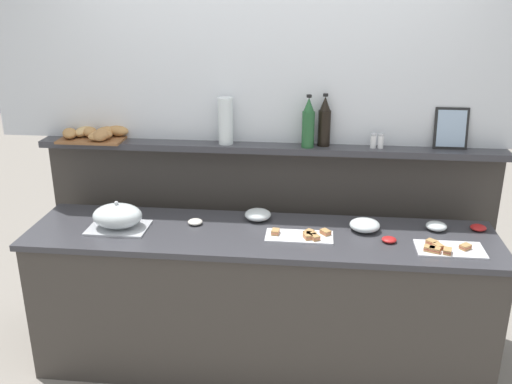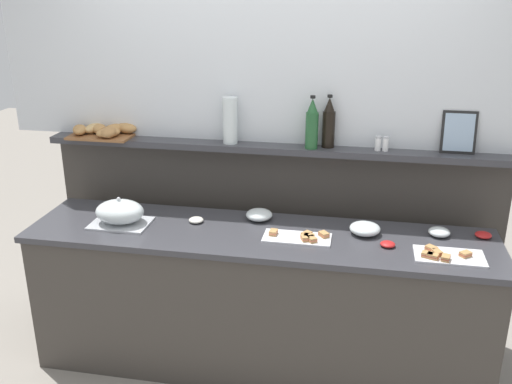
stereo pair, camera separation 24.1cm
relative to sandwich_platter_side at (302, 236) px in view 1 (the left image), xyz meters
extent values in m
plane|color=gray|center=(-0.24, 0.64, -0.90)|extent=(12.00, 12.00, 0.00)
cube|color=#3D3833|center=(-0.24, 0.04, -0.47)|extent=(2.63, 0.58, 0.85)
cube|color=#38383D|center=(-0.24, 0.04, -0.03)|extent=(2.67, 0.62, 0.03)
cube|color=#3D3833|center=(-0.24, 0.53, -0.27)|extent=(2.86, 0.08, 1.25)
cube|color=#38383D|center=(-0.24, 0.48, 0.37)|extent=(2.86, 0.22, 0.04)
cube|color=silver|center=(-0.24, 0.55, 1.05)|extent=(3.46, 0.08, 1.31)
cube|color=silver|center=(-0.02, 0.00, -0.01)|extent=(0.38, 0.17, 0.01)
cube|color=#B7844C|center=(0.04, 0.02, 0.00)|extent=(0.06, 0.07, 0.01)
cube|color=#D1664C|center=(0.04, 0.02, 0.01)|extent=(0.06, 0.07, 0.01)
cube|color=#B7844C|center=(0.04, 0.02, 0.02)|extent=(0.06, 0.07, 0.01)
cube|color=#B7844C|center=(0.13, 0.03, 0.00)|extent=(0.07, 0.07, 0.01)
cube|color=#D1664C|center=(0.13, 0.03, 0.01)|extent=(0.07, 0.07, 0.01)
cube|color=#B7844C|center=(0.13, 0.03, 0.02)|extent=(0.07, 0.07, 0.01)
cube|color=#B7844C|center=(0.05, -0.01, 0.00)|extent=(0.06, 0.04, 0.01)
cube|color=#D1664C|center=(0.05, -0.01, 0.01)|extent=(0.06, 0.04, 0.01)
cube|color=#B7844C|center=(0.05, -0.01, 0.02)|extent=(0.06, 0.04, 0.01)
cube|color=#B7844C|center=(-0.15, 0.01, 0.00)|extent=(0.05, 0.06, 0.01)
cube|color=#D1664C|center=(-0.15, 0.01, 0.01)|extent=(0.05, 0.06, 0.01)
cube|color=#B7844C|center=(-0.15, 0.01, 0.02)|extent=(0.05, 0.06, 0.01)
cube|color=#B7844C|center=(0.07, -0.04, 0.00)|extent=(0.06, 0.07, 0.01)
cube|color=#D1664C|center=(0.07, -0.04, 0.01)|extent=(0.06, 0.07, 0.01)
cube|color=#B7844C|center=(0.07, -0.04, 0.02)|extent=(0.06, 0.07, 0.01)
cube|color=#B7844C|center=(0.03, -0.03, 0.00)|extent=(0.06, 0.07, 0.01)
cube|color=#D1664C|center=(0.03, -0.03, 0.01)|extent=(0.06, 0.07, 0.01)
cube|color=#B7844C|center=(0.03, -0.03, 0.02)|extent=(0.06, 0.07, 0.01)
cube|color=silver|center=(0.79, -0.07, -0.01)|extent=(0.36, 0.20, 0.01)
cube|color=#B7844C|center=(0.76, -0.14, 0.00)|extent=(0.05, 0.06, 0.01)
cube|color=#B24738|center=(0.76, -0.14, 0.01)|extent=(0.05, 0.06, 0.01)
cube|color=#B7844C|center=(0.76, -0.14, 0.02)|extent=(0.05, 0.06, 0.01)
cube|color=#B7844C|center=(0.67, -0.12, 0.00)|extent=(0.06, 0.05, 0.01)
cube|color=#B24738|center=(0.67, -0.12, 0.01)|extent=(0.06, 0.05, 0.01)
cube|color=#B7844C|center=(0.67, -0.12, 0.02)|extent=(0.06, 0.05, 0.01)
cube|color=#B7844C|center=(0.72, -0.08, 0.00)|extent=(0.06, 0.07, 0.01)
cube|color=#B24738|center=(0.72, -0.08, 0.01)|extent=(0.06, 0.07, 0.01)
cube|color=#B7844C|center=(0.72, -0.08, 0.02)|extent=(0.06, 0.07, 0.01)
cube|color=#B7844C|center=(0.70, -0.04, 0.00)|extent=(0.07, 0.07, 0.01)
cube|color=#B24738|center=(0.70, -0.04, 0.01)|extent=(0.07, 0.07, 0.01)
cube|color=#B7844C|center=(0.70, -0.04, 0.02)|extent=(0.07, 0.07, 0.01)
cube|color=#B7844C|center=(0.86, -0.07, 0.00)|extent=(0.07, 0.07, 0.01)
cube|color=#B24738|center=(0.86, -0.07, 0.01)|extent=(0.07, 0.07, 0.01)
cube|color=#B7844C|center=(0.86, -0.07, 0.02)|extent=(0.07, 0.07, 0.01)
cube|color=#B7844C|center=(0.70, -0.13, 0.00)|extent=(0.07, 0.06, 0.01)
cube|color=#B24738|center=(0.70, -0.13, 0.01)|extent=(0.07, 0.06, 0.01)
cube|color=#B7844C|center=(0.70, -0.13, 0.02)|extent=(0.07, 0.06, 0.01)
cube|color=#B7BABF|center=(-1.06, 0.01, -0.01)|extent=(0.34, 0.24, 0.01)
ellipsoid|color=silver|center=(-1.06, 0.01, 0.07)|extent=(0.28, 0.23, 0.14)
sphere|color=#B7BABF|center=(-1.06, 0.01, 0.15)|extent=(0.02, 0.02, 0.02)
ellipsoid|color=silver|center=(0.76, 0.19, 0.01)|extent=(0.12, 0.12, 0.05)
ellipsoid|color=#599959|center=(0.76, 0.19, 0.00)|extent=(0.09, 0.09, 0.03)
ellipsoid|color=silver|center=(0.35, 0.13, 0.02)|extent=(0.17, 0.17, 0.07)
ellipsoid|color=#599959|center=(0.35, 0.13, 0.01)|extent=(0.13, 0.13, 0.04)
ellipsoid|color=silver|center=(-0.27, 0.23, 0.02)|extent=(0.16, 0.16, 0.06)
ellipsoid|color=white|center=(-0.27, 0.23, 0.01)|extent=(0.12, 0.12, 0.04)
ellipsoid|color=red|center=(0.48, -0.01, 0.00)|extent=(0.08, 0.08, 0.03)
ellipsoid|color=silver|center=(-0.63, 0.12, 0.00)|extent=(0.09, 0.09, 0.03)
ellipsoid|color=red|center=(1.00, 0.21, 0.00)|extent=(0.09, 0.09, 0.03)
cylinder|color=black|center=(0.10, 0.47, 0.50)|extent=(0.08, 0.08, 0.22)
cone|color=black|center=(0.10, 0.47, 0.65)|extent=(0.06, 0.06, 0.08)
cylinder|color=black|center=(0.10, 0.47, 0.70)|extent=(0.03, 0.03, 0.02)
cylinder|color=#23562D|center=(0.01, 0.42, 0.50)|extent=(0.08, 0.08, 0.22)
cone|color=#23562D|center=(0.01, 0.42, 0.65)|extent=(0.06, 0.06, 0.08)
cylinder|color=black|center=(0.01, 0.42, 0.70)|extent=(0.03, 0.03, 0.02)
cylinder|color=white|center=(0.40, 0.45, 0.43)|extent=(0.03, 0.03, 0.08)
cylinder|color=#B7BABF|center=(0.40, 0.45, 0.47)|extent=(0.03, 0.03, 0.01)
cylinder|color=white|center=(0.44, 0.45, 0.43)|extent=(0.03, 0.03, 0.08)
cylinder|color=#B7BABF|center=(0.44, 0.45, 0.47)|extent=(0.03, 0.03, 0.01)
cube|color=brown|center=(-1.34, 0.45, 0.40)|extent=(0.40, 0.26, 0.02)
ellipsoid|color=#B7844C|center=(-1.36, 0.46, 0.44)|extent=(0.13, 0.15, 0.06)
ellipsoid|color=tan|center=(-1.41, 0.47, 0.43)|extent=(0.12, 0.16, 0.06)
ellipsoid|color=#B7844C|center=(-1.48, 0.42, 0.44)|extent=(0.15, 0.18, 0.06)
ellipsoid|color=tan|center=(-1.40, 0.50, 0.44)|extent=(0.15, 0.12, 0.06)
ellipsoid|color=#B7844C|center=(-1.20, 0.50, 0.44)|extent=(0.18, 0.14, 0.07)
ellipsoid|color=#B7844C|center=(-1.26, 0.39, 0.44)|extent=(0.17, 0.16, 0.06)
ellipsoid|color=#B7844C|center=(-1.26, 0.47, 0.44)|extent=(0.15, 0.18, 0.06)
ellipsoid|color=#B7844C|center=(-1.25, 0.53, 0.43)|extent=(0.11, 0.13, 0.05)
ellipsoid|color=#AD7A47|center=(-1.26, 0.38, 0.44)|extent=(0.12, 0.15, 0.07)
cube|color=black|center=(0.85, 0.49, 0.51)|extent=(0.20, 0.05, 0.25)
cube|color=#99B2CC|center=(0.85, 0.48, 0.51)|extent=(0.17, 0.04, 0.21)
cylinder|color=silver|center=(-0.49, 0.45, 0.53)|extent=(0.09, 0.09, 0.28)
camera|label=1|loc=(0.06, -2.89, 1.33)|focal=39.86mm
camera|label=2|loc=(0.29, -2.85, 1.33)|focal=39.86mm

